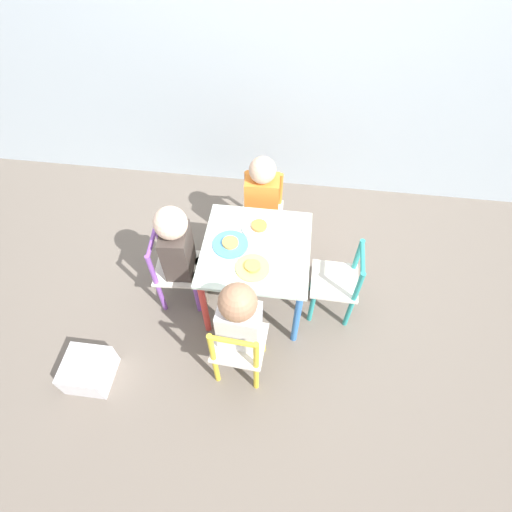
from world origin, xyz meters
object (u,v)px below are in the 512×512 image
(chair_purple, at_px, (175,270))
(chair_yellow, at_px, (239,348))
(chair_teal, at_px, (338,283))
(plate_front, at_px, (253,267))
(storage_bin, at_px, (89,370))
(chair_orange, at_px, (262,214))
(child_left, at_px, (180,249))
(kids_table, at_px, (256,256))
(child_back, at_px, (262,201))
(plate_back, at_px, (259,227))
(plate_left, at_px, (230,244))
(child_front, at_px, (240,320))

(chair_purple, distance_m, chair_yellow, 0.61)
(chair_teal, height_order, plate_front, same)
(plate_front, xyz_separation_m, storage_bin, (-0.82, -0.48, -0.42))
(chair_orange, bearing_deg, chair_teal, -46.73)
(chair_orange, xyz_separation_m, storage_bin, (-0.80, -1.08, -0.18))
(chair_orange, relative_size, child_left, 0.70)
(kids_table, relative_size, chair_purple, 1.08)
(chair_yellow, height_order, plate_front, same)
(chair_orange, height_order, child_left, child_left)
(chair_purple, distance_m, chair_teal, 0.94)
(chair_teal, bearing_deg, child_left, -87.36)
(chair_purple, xyz_separation_m, chair_orange, (0.45, 0.50, 0.00))
(chair_yellow, distance_m, storage_bin, 0.83)
(chair_orange, relative_size, child_back, 0.71)
(child_left, relative_size, plate_front, 4.36)
(child_left, distance_m, plate_back, 0.44)
(chair_yellow, relative_size, child_back, 0.71)
(child_left, distance_m, plate_front, 0.42)
(plate_left, bearing_deg, plate_back, 45.00)
(child_back, bearing_deg, kids_table, -90.00)
(kids_table, bearing_deg, chair_yellow, -93.62)
(child_front, bearing_deg, plate_front, -91.81)
(plate_front, bearing_deg, storage_bin, -149.85)
(kids_table, distance_m, chair_yellow, 0.49)
(kids_table, bearing_deg, storage_bin, -143.26)
(plate_front, bearing_deg, chair_teal, 15.05)
(child_back, bearing_deg, chair_purple, -137.78)
(chair_yellow, height_order, child_left, child_left)
(chair_teal, relative_size, plate_back, 2.78)
(kids_table, relative_size, storage_bin, 2.45)
(chair_purple, relative_size, child_left, 0.70)
(kids_table, relative_size, plate_front, 3.28)
(child_left, distance_m, storage_bin, 0.81)
(child_back, bearing_deg, chair_teal, -42.92)
(storage_bin, bearing_deg, child_back, 51.65)
(storage_bin, bearing_deg, kids_table, 36.74)
(chair_purple, height_order, plate_left, same)
(chair_orange, bearing_deg, plate_front, -90.49)
(child_back, relative_size, storage_bin, 3.17)
(child_left, relative_size, child_back, 1.02)
(child_front, height_order, plate_back, child_front)
(child_left, xyz_separation_m, plate_left, (0.27, 0.03, 0.05))
(storage_bin, bearing_deg, plate_left, 41.81)
(chair_orange, bearing_deg, chair_yellow, -92.91)
(child_left, height_order, child_back, child_left)
(plate_front, distance_m, storage_bin, 1.04)
(chair_yellow, height_order, child_back, child_back)
(chair_teal, height_order, plate_left, same)
(plate_left, bearing_deg, child_front, -74.83)
(child_front, bearing_deg, chair_yellow, 90.00)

